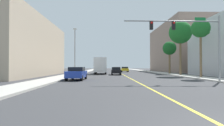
# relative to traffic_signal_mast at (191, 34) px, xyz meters

# --- Properties ---
(ground) EXTENTS (192.00, 192.00, 0.00)m
(ground) POSITION_rel_traffic_signal_mast_xyz_m (-5.35, 28.06, -4.82)
(ground) COLOR #38383A
(sidewalk_left) EXTENTS (2.74, 168.00, 0.15)m
(sidewalk_left) POSITION_rel_traffic_signal_mast_xyz_m (-14.57, 28.06, -4.75)
(sidewalk_left) COLOR #B2ADA3
(sidewalk_left) RESTS_ON ground
(sidewalk_right) EXTENTS (2.74, 168.00, 0.15)m
(sidewalk_right) POSITION_rel_traffic_signal_mast_xyz_m (3.86, 28.06, -4.75)
(sidewalk_right) COLOR beige
(sidewalk_right) RESTS_ON ground
(lane_marking_center) EXTENTS (0.16, 144.00, 0.01)m
(lane_marking_center) POSITION_rel_traffic_signal_mast_xyz_m (-5.35, 28.06, -4.82)
(lane_marking_center) COLOR yellow
(lane_marking_center) RESTS_ON ground
(building_left_near) EXTENTS (14.31, 23.93, 9.44)m
(building_left_near) POSITION_rel_traffic_signal_mast_xyz_m (-25.44, 12.78, -0.10)
(building_left_near) COLOR tan
(building_left_near) RESTS_ON ground
(building_right_far) EXTENTS (10.56, 27.14, 13.76)m
(building_right_far) POSITION_rel_traffic_signal_mast_xyz_m (12.86, 35.65, 2.06)
(building_right_far) COLOR gray
(building_right_far) RESTS_ON ground
(traffic_signal_mast) EXTENTS (9.65, 0.36, 6.49)m
(traffic_signal_mast) POSITION_rel_traffic_signal_mast_xyz_m (0.00, 0.00, 0.00)
(traffic_signal_mast) COLOR gray
(traffic_signal_mast) RESTS_ON sidewalk_right
(street_lamp) EXTENTS (0.56, 0.28, 7.75)m
(street_lamp) POSITION_rel_traffic_signal_mast_xyz_m (-13.70, 12.56, -0.37)
(street_lamp) COLOR gray
(street_lamp) RESTS_ON sidewalk_left
(palm_near) EXTENTS (2.43, 2.43, 7.63)m
(palm_near) POSITION_rel_traffic_signal_mast_xyz_m (4.00, 5.75, 1.63)
(palm_near) COLOR brown
(palm_near) RESTS_ON sidewalk_right
(palm_mid) EXTENTS (3.70, 3.70, 8.85)m
(palm_mid) POSITION_rel_traffic_signal_mast_xyz_m (3.75, 11.78, 2.27)
(palm_mid) COLOR brown
(palm_mid) RESTS_ON sidewalk_right
(palm_far) EXTENTS (2.65, 2.65, 6.32)m
(palm_far) POSITION_rel_traffic_signal_mast_xyz_m (4.02, 17.81, 0.22)
(palm_far) COLOR brown
(palm_far) RESTS_ON sidewalk_right
(car_blue) EXTENTS (1.94, 4.13, 1.47)m
(car_blue) POSITION_rel_traffic_signal_mast_xyz_m (-11.78, 2.92, -4.05)
(car_blue) COLOR #1E389E
(car_blue) RESTS_ON ground
(car_yellow) EXTENTS (1.92, 3.84, 1.43)m
(car_yellow) POSITION_rel_traffic_signal_mast_xyz_m (-3.47, 32.55, -4.07)
(car_yellow) COLOR gold
(car_yellow) RESTS_ON ground
(car_black) EXTENTS (1.83, 4.51, 1.42)m
(car_black) POSITION_rel_traffic_signal_mast_xyz_m (-6.69, 15.64, -4.08)
(car_black) COLOR black
(car_black) RESTS_ON ground
(delivery_truck) EXTENTS (2.45, 8.55, 3.24)m
(delivery_truck) POSITION_rel_traffic_signal_mast_xyz_m (-9.65, 19.63, -3.11)
(delivery_truck) COLOR #194799
(delivery_truck) RESTS_ON ground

